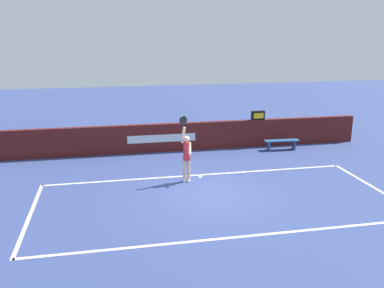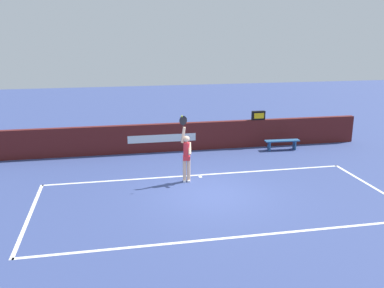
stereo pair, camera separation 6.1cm
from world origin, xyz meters
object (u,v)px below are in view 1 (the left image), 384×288
speed_display (258,115)px  tennis_ball (182,116)px  tennis_player (186,155)px  courtside_bench_near (282,142)px

speed_display → tennis_ball: 6.51m
tennis_player → tennis_ball: (-0.22, -0.30, 1.52)m
tennis_player → courtside_bench_near: tennis_player is taller
tennis_player → courtside_bench_near: 6.29m
tennis_player → tennis_ball: tennis_ball is taller
tennis_player → courtside_bench_near: bearing=32.8°
tennis_player → tennis_ball: size_ratio=37.86×
courtside_bench_near → tennis_player: bearing=-147.2°
courtside_bench_near → tennis_ball: bearing=-146.1°
speed_display → courtside_bench_near: bearing=-42.9°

